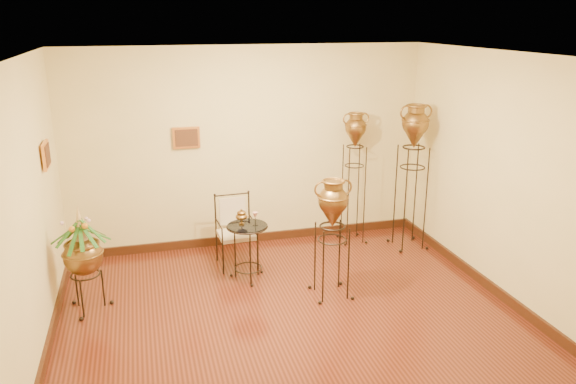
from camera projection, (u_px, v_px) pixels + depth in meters
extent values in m
plane|color=maroon|center=(297.00, 329.00, 5.93)|extent=(5.00, 5.00, 0.00)
cube|color=#3A1C0D|center=(251.00, 238.00, 8.20)|extent=(5.00, 0.04, 0.12)
cube|color=#3A1C0D|center=(45.00, 359.00, 5.30)|extent=(0.04, 5.00, 0.12)
cube|color=#3A1C0D|center=(502.00, 295.00, 6.52)|extent=(0.04, 5.00, 0.12)
cube|color=#F19847|center=(186.00, 138.00, 7.51)|extent=(0.36, 0.03, 0.29)
cube|color=#F19847|center=(46.00, 155.00, 6.15)|extent=(0.03, 0.36, 0.29)
cube|color=beige|center=(236.00, 235.00, 7.32)|extent=(0.48, 0.44, 0.05)
cube|color=beige|center=(236.00, 216.00, 7.24)|extent=(0.35, 0.04, 0.37)
cylinder|color=black|center=(247.00, 226.00, 6.84)|extent=(0.49, 0.49, 0.02)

